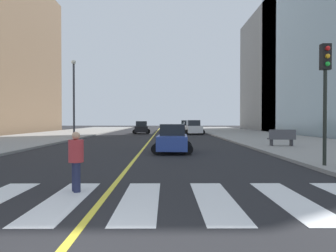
# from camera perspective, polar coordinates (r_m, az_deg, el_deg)

# --- Properties ---
(sidewalk_kerb_east) EXTENTS (10.00, 120.00, 0.15)m
(sidewalk_kerb_east) POSITION_cam_1_polar(r_m,az_deg,el_deg) (25.95, 23.97, -3.11)
(sidewalk_kerb_east) COLOR gray
(sidewalk_kerb_east) RESTS_ON ground
(crosswalk_paint) EXTENTS (13.50, 4.00, 0.01)m
(crosswalk_paint) POSITION_cam_1_polar(r_m,az_deg,el_deg) (7.96, -11.69, -12.82)
(crosswalk_paint) COLOR silver
(crosswalk_paint) RESTS_ON ground
(lane_divider_paint) EXTENTS (0.16, 80.00, 0.01)m
(lane_divider_paint) POSITION_cam_1_polar(r_m,az_deg,el_deg) (43.65, -2.36, -1.47)
(lane_divider_paint) COLOR yellow
(lane_divider_paint) RESTS_ON ground
(parking_garage_concrete) EXTENTS (18.00, 24.00, 22.85)m
(parking_garage_concrete) POSITION_cam_1_polar(r_m,az_deg,el_deg) (67.74, 22.62, 9.03)
(parking_garage_concrete) COLOR gray
(parking_garage_concrete) RESTS_ON ground
(car_black_nearest) EXTENTS (2.59, 4.05, 1.78)m
(car_black_nearest) POSITION_cam_1_polar(r_m,az_deg,el_deg) (45.57, -4.73, -0.32)
(car_black_nearest) COLOR black
(car_black_nearest) RESTS_ON ground
(car_green_second) EXTENTS (2.66, 4.23, 1.88)m
(car_green_second) POSITION_cam_1_polar(r_m,az_deg,el_deg) (60.39, 3.15, 0.06)
(car_green_second) COLOR #236B42
(car_green_second) RESTS_ON ground
(car_blue_third) EXTENTS (2.46, 3.83, 1.68)m
(car_blue_third) POSITION_cam_1_polar(r_m,az_deg,el_deg) (18.96, 0.82, -2.36)
(car_blue_third) COLOR #2D479E
(car_blue_third) RESTS_ON ground
(car_gray_fourth) EXTENTS (2.41, 3.78, 1.66)m
(car_gray_fourth) POSITION_cam_1_polar(r_m,az_deg,el_deg) (53.52, 3.65, -0.18)
(car_gray_fourth) COLOR slate
(car_gray_fourth) RESTS_ON ground
(car_white_fifth) EXTENTS (2.82, 4.39, 1.92)m
(car_white_fifth) POSITION_cam_1_polar(r_m,az_deg,el_deg) (43.42, 4.54, -0.30)
(car_white_fifth) COLOR silver
(car_white_fifth) RESTS_ON ground
(traffic_light_near_corner) EXTENTS (0.36, 0.41, 4.72)m
(traffic_light_near_corner) POSITION_cam_1_polar(r_m,az_deg,el_deg) (13.94, 26.25, 7.35)
(traffic_light_near_corner) COLOR black
(traffic_light_near_corner) RESTS_ON sidewalk_kerb_east
(park_bench) EXTENTS (1.83, 0.65, 1.12)m
(park_bench) POSITION_cam_1_polar(r_m,az_deg,el_deg) (23.24, 19.61, -2.03)
(park_bench) COLOR #47474C
(park_bench) RESTS_ON sidewalk_kerb_east
(pedestrian_crossing) EXTENTS (0.40, 0.40, 1.61)m
(pedestrian_crossing) POSITION_cam_1_polar(r_m,az_deg,el_deg) (8.88, -16.07, -5.64)
(pedestrian_crossing) COLOR #232847
(pedestrian_crossing) RESTS_ON ground
(street_lamp) EXTENTS (0.44, 0.44, 7.86)m
(street_lamp) POSITION_cam_1_polar(r_m,az_deg,el_deg) (33.94, -16.44, 5.81)
(street_lamp) COLOR #38383D
(street_lamp) RESTS_ON sidewalk_kerb_west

